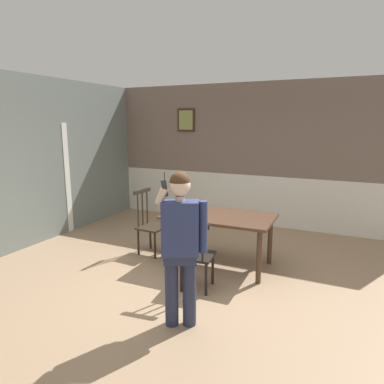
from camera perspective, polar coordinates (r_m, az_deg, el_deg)
ground_plane at (r=4.73m, az=-0.84°, el=-14.98°), size 6.92×6.92×0.00m
room_back_partition at (r=7.23m, az=10.13°, el=5.62°), size 6.29×0.17×2.90m
room_left_partition at (r=6.33m, az=-27.46°, el=4.17°), size 0.13×6.28×2.90m
dining_table at (r=5.09m, az=4.49°, el=-4.85°), size 1.60×0.95×0.78m
chair_near_window at (r=5.64m, az=-6.94°, el=-5.36°), size 0.44×0.44×1.05m
chair_by_doorway at (r=4.42m, az=0.76°, el=-10.47°), size 0.45×0.45×0.92m
person_figure at (r=3.52m, az=-1.85°, el=-8.12°), size 0.48×0.34×1.64m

